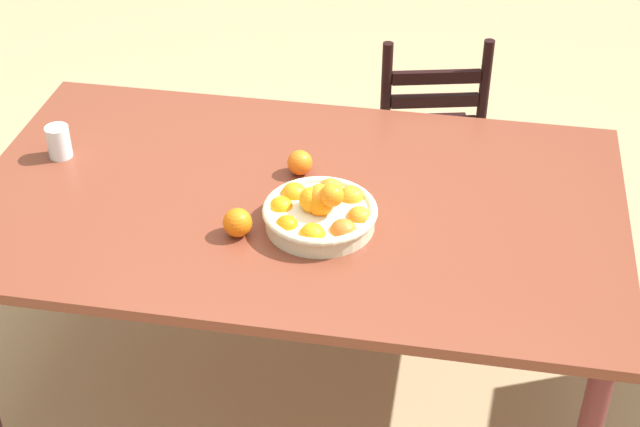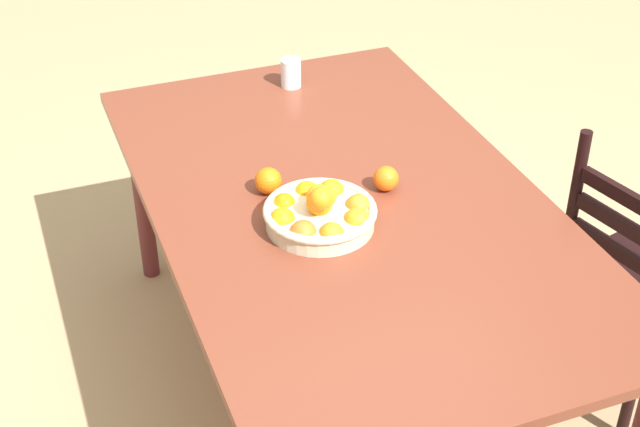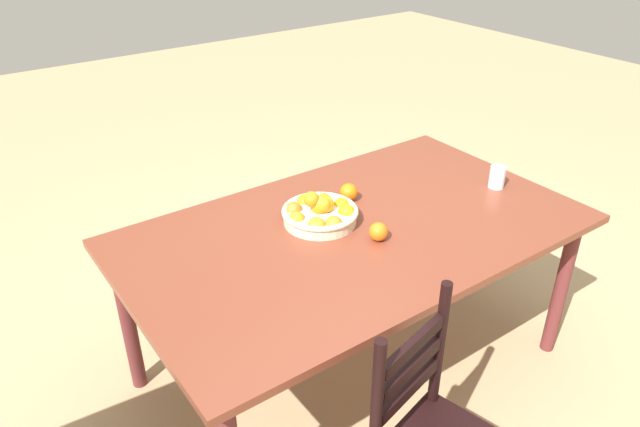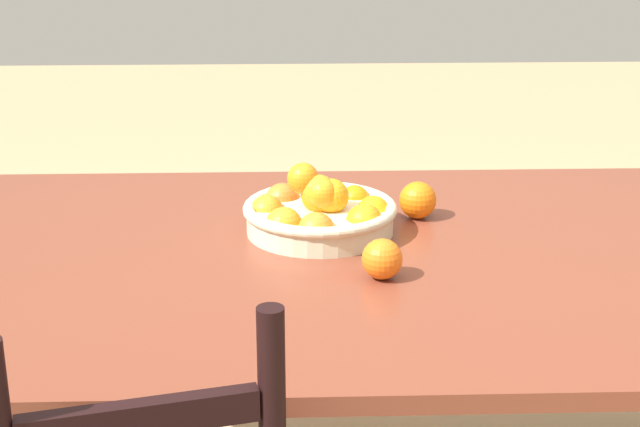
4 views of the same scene
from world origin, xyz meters
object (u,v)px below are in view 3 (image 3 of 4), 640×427
Objects in this scene: dining_table at (355,242)px; drinking_glass at (497,177)px; fruit_bowl at (320,213)px; orange_loose_0 at (349,192)px; orange_loose_1 at (378,232)px.

drinking_glass is (-0.75, 0.09, 0.12)m from dining_table.
fruit_bowl is 0.87m from drinking_glass.
orange_loose_0 is 0.79× the size of drinking_glass.
orange_loose_1 is 0.74× the size of drinking_glass.
dining_table is 0.76m from drinking_glass.
orange_loose_0 is at bearing -108.19° from orange_loose_1.
orange_loose_1 is (-0.01, 0.13, 0.11)m from dining_table.
drinking_glass is (-0.74, -0.03, 0.01)m from orange_loose_1.
orange_loose_0 is 0.69m from drinking_glass.
fruit_bowl is at bearing -51.98° from dining_table.
drinking_glass reaches higher than orange_loose_0.
fruit_bowl is 4.22× the size of orange_loose_1.
fruit_bowl is 3.12× the size of drinking_glass.
orange_loose_1 is 0.74m from drinking_glass.
orange_loose_0 is at bearing -120.96° from dining_table.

